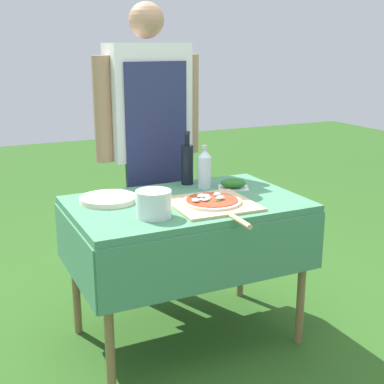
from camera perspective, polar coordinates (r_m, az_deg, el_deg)
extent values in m
plane|color=#2D5B1E|center=(2.90, -0.59, -15.17)|extent=(12.00, 12.00, 0.00)
cube|color=#478960|center=(2.60, -0.63, -1.31)|extent=(1.11, 0.71, 0.04)
cube|color=#478960|center=(2.35, 3.10, -7.29)|extent=(1.11, 0.01, 0.28)
cube|color=#478960|center=(2.96, -3.56, -2.41)|extent=(1.11, 0.01, 0.28)
cube|color=#478960|center=(2.48, -12.50, -6.41)|extent=(0.01, 0.71, 0.28)
cube|color=#478960|center=(2.92, 9.41, -2.87)|extent=(0.01, 0.71, 0.28)
cylinder|color=olive|center=(2.33, -8.86, -13.57)|extent=(0.04, 0.04, 0.71)
cylinder|color=olive|center=(2.74, 11.64, -9.04)|extent=(0.04, 0.04, 0.71)
cylinder|color=olive|center=(2.84, -12.39, -8.17)|extent=(0.04, 0.04, 0.71)
cylinder|color=olive|center=(3.19, 5.27, -5.18)|extent=(0.04, 0.04, 0.71)
cylinder|color=#333D56|center=(3.24, -3.06, -3.50)|extent=(0.12, 0.12, 0.85)
cylinder|color=#333D56|center=(3.17, -5.78, -3.97)|extent=(0.12, 0.12, 0.85)
cube|color=silver|center=(3.04, -4.70, 9.58)|extent=(0.47, 0.22, 0.64)
cube|color=navy|center=(2.98, -3.73, 4.84)|extent=(0.37, 0.03, 0.92)
cylinder|color=#A37A5B|center=(3.16, -0.20, 9.36)|extent=(0.10, 0.10, 0.57)
cylinder|color=#A37A5B|center=(2.94, -9.50, 8.67)|extent=(0.10, 0.10, 0.57)
sphere|color=#A37A5B|center=(3.02, -4.89, 17.80)|extent=(0.19, 0.19, 0.19)
cube|color=#D1B27F|center=(2.53, 2.14, -1.27)|extent=(0.39, 0.39, 0.01)
cylinder|color=#D1B27F|center=(2.29, 5.15, -3.10)|extent=(0.03, 0.17, 0.02)
cylinder|color=beige|center=(2.52, 2.14, -1.01)|extent=(0.28, 0.28, 0.01)
cylinder|color=#D14223|center=(2.52, 2.14, -0.82)|extent=(0.25, 0.25, 0.00)
ellipsoid|color=white|center=(2.51, 3.03, -0.61)|extent=(0.05, 0.04, 0.02)
ellipsoid|color=white|center=(2.47, 0.40, -0.87)|extent=(0.04, 0.04, 0.02)
ellipsoid|color=white|center=(2.56, 1.51, -0.37)|extent=(0.04, 0.04, 0.01)
ellipsoid|color=white|center=(2.53, 1.69, -0.60)|extent=(0.04, 0.04, 0.01)
ellipsoid|color=white|center=(2.51, 1.70, -0.72)|extent=(0.03, 0.03, 0.01)
ellipsoid|color=white|center=(2.50, 1.11, -0.79)|extent=(0.04, 0.04, 0.01)
ellipsoid|color=white|center=(2.54, 1.02, -0.41)|extent=(0.06, 0.06, 0.02)
ellipsoid|color=white|center=(2.49, 1.41, -0.84)|extent=(0.04, 0.03, 0.01)
ellipsoid|color=white|center=(2.57, 2.71, -0.23)|extent=(0.04, 0.03, 0.02)
ellipsoid|color=#286B23|center=(2.50, 0.34, -0.86)|extent=(0.03, 0.02, 0.00)
ellipsoid|color=#286B23|center=(2.49, 2.73, -0.94)|extent=(0.03, 0.03, 0.00)
ellipsoid|color=#286B23|center=(2.55, 0.62, -0.53)|extent=(0.02, 0.04, 0.00)
ellipsoid|color=#286B23|center=(2.54, 1.87, -0.59)|extent=(0.03, 0.04, 0.00)
ellipsoid|color=#286B23|center=(2.53, 1.69, -0.63)|extent=(0.03, 0.04, 0.00)
ellipsoid|color=#286B23|center=(2.50, 1.73, -0.87)|extent=(0.02, 0.03, 0.00)
cylinder|color=black|center=(2.88, -0.51, 2.91)|extent=(0.07, 0.07, 0.21)
cylinder|color=black|center=(2.85, -0.51, 5.58)|extent=(0.03, 0.03, 0.06)
cylinder|color=#232326|center=(2.85, -0.51, 6.33)|extent=(0.03, 0.03, 0.02)
cylinder|color=silver|center=(2.80, 1.33, 2.09)|extent=(0.07, 0.07, 0.17)
cone|color=silver|center=(2.78, 1.35, 4.20)|extent=(0.07, 0.07, 0.04)
cylinder|color=silver|center=(2.78, 1.35, 4.82)|extent=(0.03, 0.03, 0.02)
cube|color=silver|center=(2.82, 4.41, 0.44)|extent=(0.19, 0.17, 0.01)
ellipsoid|color=#286B23|center=(2.81, 4.43, 0.95)|extent=(0.16, 0.15, 0.05)
cylinder|color=silver|center=(2.35, -4.11, -1.25)|extent=(0.16, 0.16, 0.12)
cylinder|color=beige|center=(2.61, -8.92, -0.95)|extent=(0.28, 0.28, 0.00)
cylinder|color=beige|center=(2.61, -8.92, -0.84)|extent=(0.28, 0.28, 0.00)
cylinder|color=beige|center=(2.61, -8.93, -0.74)|extent=(0.28, 0.28, 0.00)
cylinder|color=beige|center=(2.61, -8.93, -0.63)|extent=(0.27, 0.27, 0.00)
cylinder|color=beige|center=(2.61, -8.94, -0.53)|extent=(0.27, 0.27, 0.00)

